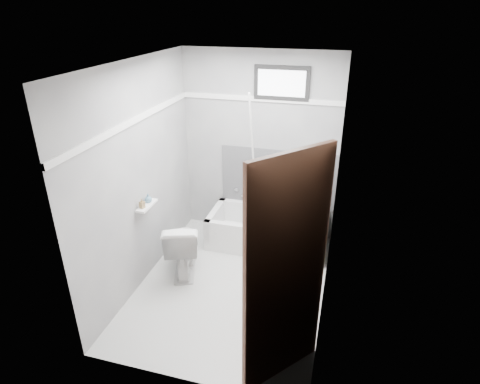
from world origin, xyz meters
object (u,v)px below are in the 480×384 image
(bathtub, at_px, (268,231))
(soap_bottle_a, at_px, (142,203))
(toilet, at_px, (183,246))
(door, at_px, (315,307))
(soap_bottle_b, at_px, (148,198))
(office_chair, at_px, (290,202))

(bathtub, height_order, soap_bottle_a, soap_bottle_a)
(toilet, bearing_deg, bathtub, -154.80)
(door, bearing_deg, soap_bottle_b, 145.92)
(soap_bottle_b, bearing_deg, door, -34.08)
(soap_bottle_a, bearing_deg, office_chair, 38.08)
(toilet, xyz_separation_m, soap_bottle_b, (-0.32, -0.10, 0.62))
(door, height_order, soap_bottle_a, door)
(toilet, relative_size, door, 0.34)
(bathtub, bearing_deg, soap_bottle_a, -137.61)
(bathtub, xyz_separation_m, door, (0.77, -2.21, 0.79))
(office_chair, height_order, soap_bottle_b, office_chair)
(office_chair, distance_m, soap_bottle_b, 1.73)
(soap_bottle_a, bearing_deg, door, -31.12)
(toilet, height_order, door, door)
(toilet, distance_m, soap_bottle_b, 0.71)
(office_chair, height_order, door, door)
(bathtub, distance_m, office_chair, 0.50)
(bathtub, bearing_deg, soap_bottle_b, -141.65)
(door, bearing_deg, office_chair, 102.83)
(door, bearing_deg, soap_bottle_a, 148.88)
(office_chair, bearing_deg, bathtub, -155.30)
(bathtub, relative_size, office_chair, 1.46)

